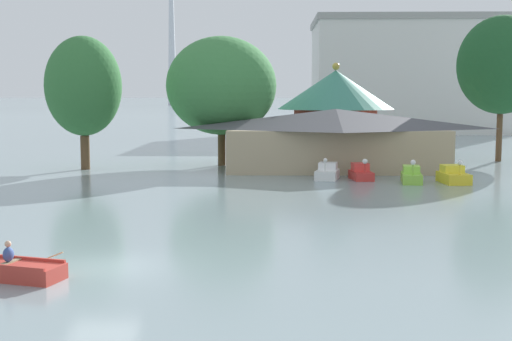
{
  "coord_description": "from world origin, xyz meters",
  "views": [
    {
      "loc": [
        6.15,
        -24.14,
        6.23
      ],
      "look_at": [
        5.15,
        16.44,
        1.68
      ],
      "focal_mm": 48.48,
      "sensor_mm": 36.0,
      "label": 1
    }
  ],
  "objects_px": {
    "rowboat_with_rower": "(15,270)",
    "background_building_block": "(408,76)",
    "shoreline_tree_mid": "(221,86)",
    "shoreline_tree_tall_left": "(83,86)",
    "pedal_boat_lime": "(411,176)",
    "green_roof_pavilion": "(335,108)",
    "pedal_boat_yellow": "(453,176)",
    "pedal_boat_red": "(361,173)",
    "shoreline_tree_right": "(502,65)",
    "pedal_boat_white": "(327,172)",
    "boathouse": "(336,138)"
  },
  "relations": [
    {
      "from": "rowboat_with_rower",
      "to": "background_building_block",
      "type": "relative_size",
      "value": 0.12
    },
    {
      "from": "pedal_boat_white",
      "to": "background_building_block",
      "type": "bearing_deg",
      "value": 176.85
    },
    {
      "from": "shoreline_tree_tall_left",
      "to": "pedal_boat_white",
      "type": "bearing_deg",
      "value": -17.39
    },
    {
      "from": "pedal_boat_red",
      "to": "background_building_block",
      "type": "distance_m",
      "value": 66.18
    },
    {
      "from": "shoreline_tree_right",
      "to": "rowboat_with_rower",
      "type": "bearing_deg",
      "value": -125.49
    },
    {
      "from": "shoreline_tree_right",
      "to": "background_building_block",
      "type": "xyz_separation_m",
      "value": [
        1.07,
        49.82,
        0.3
      ]
    },
    {
      "from": "shoreline_tree_right",
      "to": "pedal_boat_red",
      "type": "bearing_deg",
      "value": -135.89
    },
    {
      "from": "pedal_boat_lime",
      "to": "green_roof_pavilion",
      "type": "distance_m",
      "value": 17.8
    },
    {
      "from": "shoreline_tree_mid",
      "to": "shoreline_tree_tall_left",
      "type": "bearing_deg",
      "value": -162.54
    },
    {
      "from": "shoreline_tree_tall_left",
      "to": "pedal_boat_yellow",
      "type": "bearing_deg",
      "value": -16.05
    },
    {
      "from": "pedal_boat_yellow",
      "to": "shoreline_tree_right",
      "type": "bearing_deg",
      "value": 147.49
    },
    {
      "from": "pedal_boat_yellow",
      "to": "rowboat_with_rower",
      "type": "bearing_deg",
      "value": -44.77
    },
    {
      "from": "pedal_boat_white",
      "to": "shoreline_tree_tall_left",
      "type": "xyz_separation_m",
      "value": [
        -19.43,
        6.08,
        6.31
      ]
    },
    {
      "from": "pedal_boat_yellow",
      "to": "shoreline_tree_tall_left",
      "type": "xyz_separation_m",
      "value": [
        -28.05,
        8.07,
        6.29
      ]
    },
    {
      "from": "pedal_boat_red",
      "to": "pedal_boat_yellow",
      "type": "bearing_deg",
      "value": 67.16
    },
    {
      "from": "green_roof_pavilion",
      "to": "pedal_boat_yellow",
      "type": "bearing_deg",
      "value": -68.27
    },
    {
      "from": "boathouse",
      "to": "green_roof_pavilion",
      "type": "distance_m",
      "value": 9.37
    },
    {
      "from": "pedal_boat_white",
      "to": "green_roof_pavilion",
      "type": "distance_m",
      "value": 15.7
    },
    {
      "from": "rowboat_with_rower",
      "to": "shoreline_tree_right",
      "type": "bearing_deg",
      "value": 70.52
    },
    {
      "from": "pedal_boat_red",
      "to": "shoreline_tree_mid",
      "type": "height_order",
      "value": "shoreline_tree_mid"
    },
    {
      "from": "green_roof_pavilion",
      "to": "shoreline_tree_mid",
      "type": "distance_m",
      "value": 11.8
    },
    {
      "from": "green_roof_pavilion",
      "to": "shoreline_tree_right",
      "type": "height_order",
      "value": "shoreline_tree_right"
    },
    {
      "from": "shoreline_tree_tall_left",
      "to": "boathouse",
      "type": "bearing_deg",
      "value": -0.52
    },
    {
      "from": "pedal_boat_lime",
      "to": "green_roof_pavilion",
      "type": "height_order",
      "value": "green_roof_pavilion"
    },
    {
      "from": "rowboat_with_rower",
      "to": "pedal_boat_lime",
      "type": "relative_size",
      "value": 1.15
    },
    {
      "from": "rowboat_with_rower",
      "to": "shoreline_tree_tall_left",
      "type": "distance_m",
      "value": 34.96
    },
    {
      "from": "boathouse",
      "to": "background_building_block",
      "type": "height_order",
      "value": "background_building_block"
    },
    {
      "from": "rowboat_with_rower",
      "to": "background_building_block",
      "type": "height_order",
      "value": "background_building_block"
    },
    {
      "from": "boathouse",
      "to": "shoreline_tree_mid",
      "type": "bearing_deg",
      "value": 159.07
    },
    {
      "from": "background_building_block",
      "to": "boathouse",
      "type": "bearing_deg",
      "value": -106.21
    },
    {
      "from": "rowboat_with_rower",
      "to": "pedal_boat_red",
      "type": "height_order",
      "value": "pedal_boat_red"
    },
    {
      "from": "rowboat_with_rower",
      "to": "shoreline_tree_tall_left",
      "type": "height_order",
      "value": "shoreline_tree_tall_left"
    },
    {
      "from": "pedal_boat_white",
      "to": "shoreline_tree_tall_left",
      "type": "distance_m",
      "value": 21.31
    },
    {
      "from": "boathouse",
      "to": "shoreline_tree_tall_left",
      "type": "bearing_deg",
      "value": 179.48
    },
    {
      "from": "rowboat_with_rower",
      "to": "background_building_block",
      "type": "xyz_separation_m",
      "value": [
        30.56,
        91.18,
        8.79
      ]
    },
    {
      "from": "pedal_boat_yellow",
      "to": "pedal_boat_red",
      "type": "bearing_deg",
      "value": -111.11
    },
    {
      "from": "pedal_boat_yellow",
      "to": "pedal_boat_lime",
      "type": "bearing_deg",
      "value": -97.75
    },
    {
      "from": "rowboat_with_rower",
      "to": "boathouse",
      "type": "xyz_separation_m",
      "value": [
        13.78,
        33.5,
        2.32
      ]
    },
    {
      "from": "green_roof_pavilion",
      "to": "shoreline_tree_right",
      "type": "relative_size",
      "value": 0.82
    },
    {
      "from": "pedal_boat_yellow",
      "to": "green_roof_pavilion",
      "type": "relative_size",
      "value": 0.28
    },
    {
      "from": "pedal_boat_white",
      "to": "shoreline_tree_right",
      "type": "height_order",
      "value": "shoreline_tree_right"
    },
    {
      "from": "green_roof_pavilion",
      "to": "rowboat_with_rower",
      "type": "bearing_deg",
      "value": -108.87
    },
    {
      "from": "green_roof_pavilion",
      "to": "pedal_boat_lime",
      "type": "bearing_deg",
      "value": -77.03
    },
    {
      "from": "green_roof_pavilion",
      "to": "background_building_block",
      "type": "bearing_deg",
      "value": 71.77
    },
    {
      "from": "rowboat_with_rower",
      "to": "shoreline_tree_tall_left",
      "type": "bearing_deg",
      "value": 117.35
    },
    {
      "from": "boathouse",
      "to": "background_building_block",
      "type": "relative_size",
      "value": 0.61
    },
    {
      "from": "rowboat_with_rower",
      "to": "shoreline_tree_right",
      "type": "distance_m",
      "value": 51.49
    },
    {
      "from": "pedal_boat_white",
      "to": "shoreline_tree_right",
      "type": "xyz_separation_m",
      "value": [
        16.81,
        13.75,
        8.31
      ]
    },
    {
      "from": "pedal_boat_white",
      "to": "pedal_boat_lime",
      "type": "relative_size",
      "value": 0.91
    },
    {
      "from": "pedal_boat_red",
      "to": "green_roof_pavilion",
      "type": "xyz_separation_m",
      "value": [
        -0.55,
        15.15,
        4.41
      ]
    }
  ]
}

